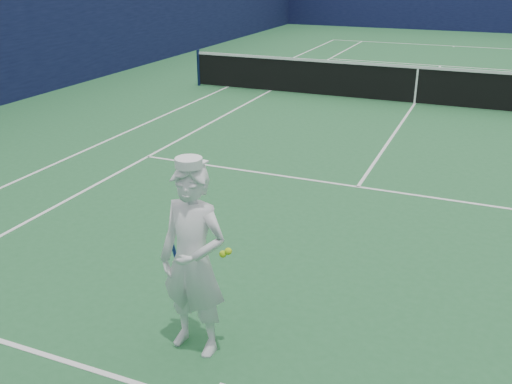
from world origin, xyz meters
TOP-DOWN VIEW (x-y plane):
  - ground at (0.00, 0.00)m, footprint 80.00×80.00m
  - court_markings at (0.00, 0.00)m, footprint 11.03×23.83m
  - windscreen_fence at (0.00, 0.00)m, footprint 20.12×36.12m
  - tennis_net at (0.00, 0.00)m, footprint 12.88×0.09m
  - tennis_player at (-0.47, -11.19)m, footprint 0.78×0.54m

SIDE VIEW (x-z plane):
  - ground at x=0.00m, z-range 0.00..0.00m
  - court_markings at x=0.00m, z-range 0.00..0.01m
  - tennis_net at x=0.00m, z-range 0.02..1.09m
  - tennis_player at x=-0.47m, z-range -0.02..1.93m
  - windscreen_fence at x=0.00m, z-range 0.00..4.00m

